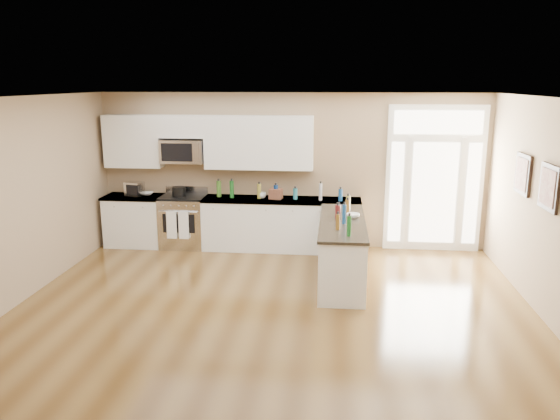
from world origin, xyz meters
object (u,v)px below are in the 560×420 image
peninsula_cabinet (342,252)px  toaster_oven (134,189)px  kitchen_range (184,221)px  stockpot (179,191)px

peninsula_cabinet → toaster_oven: size_ratio=7.72×
kitchen_range → stockpot: (-0.06, -0.02, 0.57)m
peninsula_cabinet → stockpot: size_ratio=9.44×
peninsula_cabinet → stockpot: stockpot is taller
stockpot → toaster_oven: size_ratio=0.82×
kitchen_range → toaster_oven: 1.07m
kitchen_range → toaster_oven: toaster_oven is taller
peninsula_cabinet → toaster_oven: toaster_oven is taller
kitchen_range → peninsula_cabinet: bearing=-26.7°
stockpot → peninsula_cabinet: bearing=-25.9°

